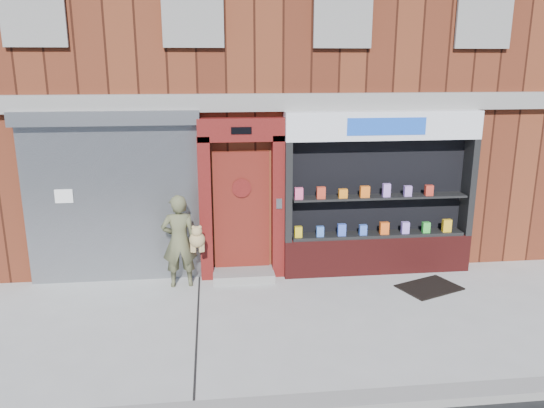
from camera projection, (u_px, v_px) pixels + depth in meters
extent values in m
plane|color=#9E9E99|center=(299.00, 320.00, 8.09)|extent=(80.00, 80.00, 0.00)
cube|color=gray|center=(331.00, 404.00, 6.01)|extent=(60.00, 0.30, 0.12)
cube|color=#532113|center=(261.00, 55.00, 12.82)|extent=(12.00, 8.00, 8.00)
cube|color=gray|center=(284.00, 102.00, 9.13)|extent=(12.00, 0.16, 0.30)
cube|color=black|center=(192.00, 0.00, 8.58)|extent=(0.90, 0.06, 1.40)
cube|color=black|center=(343.00, 2.00, 8.86)|extent=(0.90, 0.06, 1.40)
cube|color=gray|center=(344.00, 1.00, 8.82)|extent=(1.00, 0.06, 1.50)
cube|color=black|center=(485.00, 3.00, 9.14)|extent=(0.90, 0.06, 1.40)
cube|color=gray|center=(486.00, 3.00, 9.10)|extent=(1.00, 0.06, 1.50)
cube|color=gray|center=(113.00, 205.00, 9.27)|extent=(3.00, 0.10, 2.80)
cube|color=slate|center=(106.00, 118.00, 8.82)|extent=(3.10, 0.30, 0.24)
cube|color=white|center=(64.00, 196.00, 9.06)|extent=(0.30, 0.01, 0.24)
cube|color=#510F0D|center=(205.00, 209.00, 9.39)|extent=(0.22, 0.28, 2.60)
cube|color=#510F0D|center=(278.00, 207.00, 9.53)|extent=(0.22, 0.28, 2.60)
cube|color=#510F0D|center=(241.00, 130.00, 9.10)|extent=(1.50, 0.28, 0.40)
cube|color=black|center=(241.00, 131.00, 8.96)|extent=(0.35, 0.01, 0.12)
cube|color=#5F1911|center=(242.00, 212.00, 9.59)|extent=(1.00, 0.06, 2.20)
cylinder|color=black|center=(242.00, 188.00, 9.44)|extent=(0.28, 0.02, 0.28)
cylinder|color=#510F0D|center=(242.00, 188.00, 9.43)|extent=(0.34, 0.02, 0.34)
cube|color=gray|center=(244.00, 275.00, 9.62)|extent=(1.10, 0.55, 0.15)
cube|color=slate|center=(279.00, 204.00, 9.36)|extent=(0.10, 0.02, 0.18)
cube|color=#521413|center=(376.00, 254.00, 9.92)|extent=(3.50, 0.40, 0.70)
cube|color=black|center=(287.00, 191.00, 9.42)|extent=(0.12, 0.40, 1.80)
cube|color=black|center=(468.00, 186.00, 9.79)|extent=(0.12, 0.40, 1.80)
cube|color=black|center=(377.00, 186.00, 9.78)|extent=(3.30, 0.03, 1.80)
cube|color=black|center=(377.00, 234.00, 9.83)|extent=(3.20, 0.36, 0.06)
cube|color=black|center=(379.00, 197.00, 9.64)|extent=(3.20, 0.36, 0.04)
cube|color=white|center=(383.00, 125.00, 9.31)|extent=(3.50, 0.40, 0.50)
cube|color=blue|center=(387.00, 126.00, 9.11)|extent=(1.40, 0.01, 0.30)
cube|color=gold|center=(298.00, 232.00, 9.55)|extent=(0.13, 0.09, 0.20)
cube|color=#3E6ED3|center=(320.00, 231.00, 9.60)|extent=(0.13, 0.09, 0.19)
cube|color=blue|center=(342.00, 230.00, 9.64)|extent=(0.15, 0.09, 0.22)
cube|color=blue|center=(363.00, 230.00, 9.68)|extent=(0.13, 0.09, 0.19)
cube|color=orange|center=(384.00, 228.00, 9.72)|extent=(0.16, 0.09, 0.22)
cube|color=#A581E8|center=(405.00, 228.00, 9.77)|extent=(0.14, 0.09, 0.22)
cube|color=green|center=(426.00, 227.00, 9.82)|extent=(0.14, 0.09, 0.20)
cube|color=yellow|center=(447.00, 226.00, 9.85)|extent=(0.16, 0.09, 0.24)
cube|color=#F25084|center=(299.00, 193.00, 9.37)|extent=(0.15, 0.09, 0.21)
cube|color=red|center=(321.00, 193.00, 9.41)|extent=(0.15, 0.09, 0.21)
cube|color=orange|center=(343.00, 193.00, 9.46)|extent=(0.15, 0.09, 0.16)
cube|color=orange|center=(365.00, 192.00, 9.50)|extent=(0.17, 0.09, 0.20)
cube|color=#B281E8|center=(386.00, 190.00, 9.54)|extent=(0.13, 0.09, 0.24)
cube|color=#A77BDD|center=(408.00, 191.00, 9.59)|extent=(0.13, 0.09, 0.19)
cube|color=red|center=(429.00, 190.00, 9.63)|extent=(0.14, 0.09, 0.19)
imported|color=brown|center=(179.00, 241.00, 9.16)|extent=(0.63, 0.44, 1.65)
sphere|color=tan|center=(197.00, 240.00, 9.02)|extent=(0.27, 0.27, 0.27)
sphere|color=tan|center=(197.00, 231.00, 8.93)|extent=(0.18, 0.18, 0.18)
sphere|color=tan|center=(193.00, 227.00, 8.91)|extent=(0.06, 0.06, 0.06)
sphere|color=tan|center=(200.00, 227.00, 8.92)|extent=(0.06, 0.06, 0.06)
cylinder|color=tan|center=(192.00, 247.00, 9.04)|extent=(0.06, 0.06, 0.16)
cylinder|color=tan|center=(203.00, 247.00, 9.06)|extent=(0.06, 0.06, 0.16)
cylinder|color=tan|center=(194.00, 248.00, 9.03)|extent=(0.06, 0.06, 0.16)
cylinder|color=tan|center=(201.00, 247.00, 9.04)|extent=(0.06, 0.06, 0.16)
cube|color=black|center=(429.00, 287.00, 9.26)|extent=(1.19, 1.02, 0.03)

